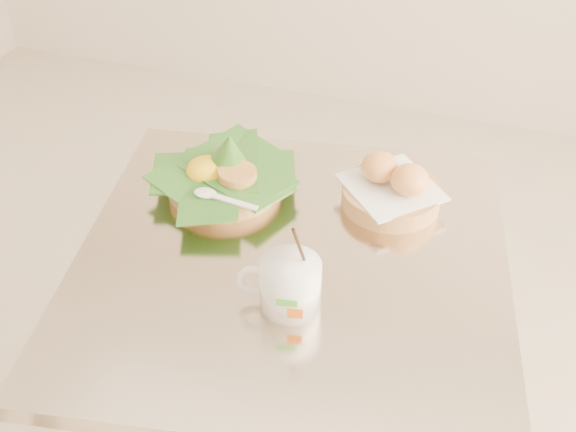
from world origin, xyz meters
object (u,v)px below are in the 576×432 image
(rice_basket, at_px, (224,173))
(bread_basket, at_px, (392,189))
(cafe_table, at_px, (291,348))
(coffee_mug, at_px, (288,283))

(rice_basket, distance_m, bread_basket, 0.30)
(cafe_table, distance_m, rice_basket, 0.34)
(bread_basket, xyz_separation_m, coffee_mug, (-0.09, -0.29, 0.01))
(cafe_table, relative_size, bread_basket, 3.86)
(bread_basket, relative_size, coffee_mug, 1.31)
(bread_basket, height_order, coffee_mug, coffee_mug)
(bread_basket, bearing_deg, cafe_table, -122.40)
(rice_basket, bearing_deg, cafe_table, -39.05)
(cafe_table, bearing_deg, coffee_mug, -74.16)
(rice_basket, xyz_separation_m, coffee_mug, (0.20, -0.24, 0.01))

